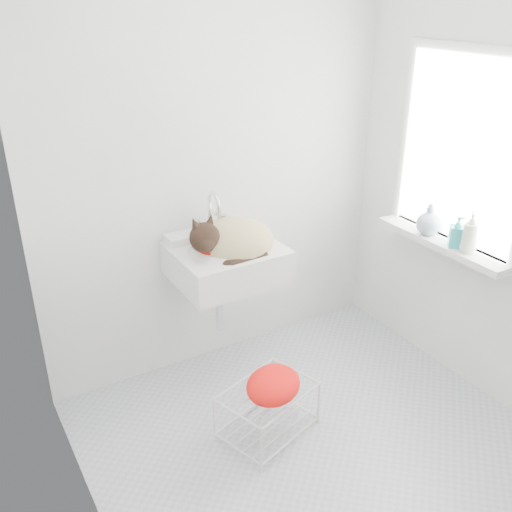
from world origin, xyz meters
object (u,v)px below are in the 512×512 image
sink (226,247)px  cat (229,241)px  bottle_a (467,252)px  bottle_c (427,234)px  wire_rack (268,409)px  bottle_b (455,246)px

sink → cat: 0.05m
bottle_a → sink: bearing=146.4°
cat → bottle_c: bearing=-8.7°
cat → wire_rack: cat is taller
bottle_a → bottle_c: bottle_a is taller
sink → bottle_a: bearing=-33.6°
wire_rack → bottle_c: (1.17, 0.12, 0.70)m
sink → bottle_b: size_ratio=3.35×
cat → bottle_c: cat is taller
cat → bottle_b: bearing=-17.6°
bottle_c → bottle_a: bearing=-90.0°
wire_rack → bottle_a: bearing=-8.1°
wire_rack → bottle_c: bottle_c is taller
cat → bottle_a: size_ratio=2.75×
cat → bottle_a: 1.30m
cat → bottle_c: 1.16m
bottle_a → bottle_c: size_ratio=1.04×
wire_rack → bottle_b: bottle_b is taller
bottle_b → bottle_c: bearing=90.0°
wire_rack → bottle_a: size_ratio=2.42×
cat → bottle_b: size_ratio=2.99×
bottle_a → bottle_b: (0.00, 0.08, 0.00)m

